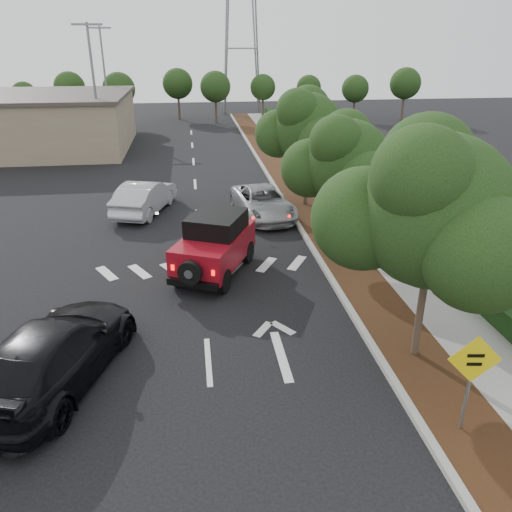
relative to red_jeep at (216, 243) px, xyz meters
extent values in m
plane|color=black|center=(-0.58, -5.70, -1.12)|extent=(120.00, 120.00, 0.00)
cube|color=#9E9B93|center=(4.02, 6.30, -1.05)|extent=(0.20, 70.00, 0.15)
cube|color=black|center=(5.02, 6.30, -1.06)|extent=(1.80, 70.00, 0.12)
cube|color=gray|center=(6.92, 6.30, -1.06)|extent=(2.00, 70.00, 0.12)
cube|color=black|center=(8.32, 6.30, -0.72)|extent=(0.80, 70.00, 0.80)
cylinder|color=black|center=(-0.29, 1.36, -0.70)|extent=(0.62, 0.89, 0.85)
cylinder|color=black|center=(1.22, 0.68, -0.70)|extent=(0.62, 0.89, 0.85)
cylinder|color=black|center=(-1.38, -1.06, -0.70)|extent=(0.62, 0.89, 0.85)
cylinder|color=black|center=(0.12, -1.74, -0.70)|extent=(0.62, 0.89, 0.85)
cube|color=maroon|center=(-0.08, -0.19, -0.12)|extent=(3.35, 4.35, 1.06)
cube|color=black|center=(0.05, 0.10, 0.75)|extent=(2.48, 2.68, 0.68)
cube|color=maroon|center=(0.53, 1.17, -0.20)|extent=(1.98, 1.69, 0.87)
cube|color=black|center=(-0.93, -2.04, -0.59)|extent=(1.72, 0.92, 0.23)
cylinder|color=black|center=(-0.99, -2.18, -0.12)|extent=(0.83, 0.54, 0.80)
cube|color=#FF190C|center=(-1.56, -1.69, -0.12)|extent=(0.11, 0.08, 0.19)
cube|color=#FF190C|center=(-0.24, -2.28, -0.12)|extent=(0.11, 0.08, 0.19)
imported|color=#9EA2A5|center=(2.59, 6.00, -0.42)|extent=(3.01, 5.34, 1.41)
imported|color=black|center=(-4.38, -6.01, -0.28)|extent=(3.96, 6.21, 1.68)
imported|color=#B0B2B9|center=(-3.14, 7.36, -0.33)|extent=(3.08, 5.12, 1.59)
imported|color=#929699|center=(-10.60, 20.82, -0.39)|extent=(4.37, 1.97, 1.46)
cylinder|color=slate|center=(4.82, -9.07, 0.10)|extent=(0.08, 0.08, 2.19)
cube|color=yellow|center=(4.81, -9.10, 0.83)|extent=(1.11, 0.18, 1.12)
cube|color=black|center=(4.81, -9.12, 0.93)|extent=(0.35, 0.06, 0.08)
cube|color=black|center=(4.81, -9.12, 0.72)|extent=(0.31, 0.05, 0.08)
cylinder|color=brown|center=(7.82, -1.80, -0.73)|extent=(0.55, 0.55, 0.54)
sphere|color=black|center=(7.82, -1.80, -0.22)|extent=(0.68, 0.68, 0.68)
imported|color=black|center=(7.82, -1.80, -0.14)|extent=(0.58, 0.51, 0.64)
camera|label=1|loc=(-0.77, -16.97, 6.89)|focal=35.00mm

